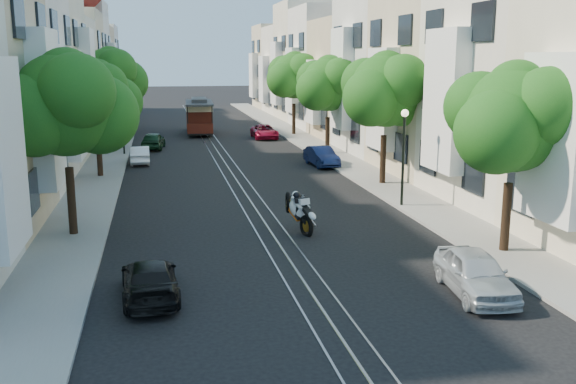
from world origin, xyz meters
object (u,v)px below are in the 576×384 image
tree_e_b (386,92)px  sportbike_rider (299,209)px  tree_e_c (329,86)px  tree_w_c (110,77)px  cable_car (199,114)px  parked_car_e_far (264,132)px  lamp_east (404,143)px  parked_car_w_far (153,141)px  tree_e_a (515,122)px  parked_car_w_mid (140,155)px  tree_e_d (295,77)px  parked_car_w_near (150,279)px  parked_car_e_mid (321,156)px  lamp_west (122,113)px  tree_w_d (119,79)px  tree_w_b (97,97)px  parked_car_e_near (475,273)px  tree_w_a (67,107)px

tree_e_b → sportbike_rider: 10.82m
tree_e_c → tree_w_c: tree_w_c is taller
cable_car → parked_car_e_far: size_ratio=1.83×
lamp_east → parked_car_w_far: lamp_east is taller
tree_e_a → sportbike_rider: bearing=147.0°
parked_car_w_mid → cable_car: bearing=-108.7°
tree_e_b → tree_e_d: tree_e_d is taller
tree_e_b → parked_car_e_far: size_ratio=1.68×
parked_car_w_near → parked_car_e_far: bearing=-107.3°
parked_car_e_mid → tree_e_a: bearing=-90.1°
parked_car_w_mid → parked_car_w_far: parked_car_w_far is taller
lamp_east → lamp_west: same height
tree_e_a → tree_e_d: tree_e_d is taller
tree_w_d → parked_car_w_near: (2.74, -40.81, -4.07)m
tree_w_b → tree_w_d: tree_w_d is taller
tree_e_c → parked_car_w_near: size_ratio=1.78×
parked_car_e_near → parked_car_e_mid: (1.20, 21.70, -0.03)m
tree_e_a → tree_e_b: tree_e_b is taller
tree_e_c → cable_car: (-7.76, 13.83, -2.96)m
tree_w_a → parked_car_w_far: 23.33m
lamp_east → tree_w_c: bearing=122.6°
tree_e_c → cable_car: size_ratio=0.89×
parked_car_w_near → parked_car_e_mid: bearing=-119.1°
parked_car_e_far → parked_car_w_far: (-8.80, -4.48, 0.06)m
tree_e_a → parked_car_w_far: 30.38m
tree_e_a → tree_w_a: bearing=160.9°
tree_w_d → parked_car_w_near: 41.11m
tree_e_a → parked_car_e_near: 5.78m
tree_e_c → tree_e_d: (0.00, 11.00, 0.27)m
tree_e_b → parked_car_e_near: (-2.86, -15.31, -4.12)m
tree_e_d → tree_w_d: 15.25m
tree_e_d → parked_car_e_near: size_ratio=1.89×
tree_e_a → parked_car_e_far: (-2.86, 32.28, -3.84)m
lamp_west → cable_car: (5.80, 11.81, -1.21)m
tree_w_d → lamp_east: 34.73m
tree_w_b → tree_e_c: bearing=22.6°
tree_w_c → lamp_east: 25.01m
tree_w_b → sportbike_rider: bearing=-57.8°
tree_e_d → lamp_west: 16.39m
parked_car_w_mid → tree_e_c: bearing=-174.7°
parked_car_w_mid → lamp_west: bearing=-74.3°
parked_car_w_near → cable_car: bearing=-98.6°
sportbike_rider → parked_car_e_far: sportbike_rider is taller
lamp_east → cable_car: (-6.80, 29.81, -1.21)m
tree_e_c → tree_w_b: bearing=-157.4°
tree_w_d → cable_car: 7.59m
tree_e_d → parked_car_e_mid: 16.27m
tree_w_a → cable_car: 32.66m
parked_car_w_mid → parked_car_e_mid: bearing=162.3°
lamp_west → parked_car_w_near: lamp_west is taller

